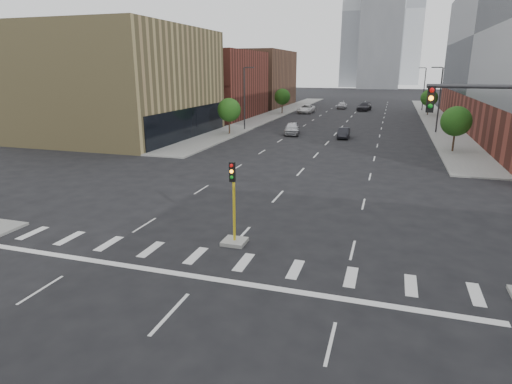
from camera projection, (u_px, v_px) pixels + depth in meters
The scene contains 22 objects.
ground at pixel (141, 345), 14.20m from camera, with size 400.00×400.00×0.00m, color black.
sidewalk_left_far at pixel (276, 114), 86.31m from camera, with size 5.00×92.00×0.15m, color gray.
sidewalk_right_far at pixel (435, 119), 77.68m from camera, with size 5.00×92.00×0.15m, color gray.
building_left_mid at pixel (120, 83), 56.83m from camera, with size 20.00×24.00×14.00m, color #978655.
building_left_far_a at pixel (202, 84), 80.94m from camera, with size 20.00×22.00×12.00m, color brown.
building_left_far_b at pixel (246, 79), 104.63m from camera, with size 20.00×24.00×13.00m, color brown.
tower_left at pixel (368, 13), 208.40m from camera, with size 22.00×22.00×70.00m, color #B2B7BC.
tower_right at pixel (406, 11), 238.49m from camera, with size 20.00×20.00×80.00m, color #B2B7BC.
tower_mid at pixel (381, 38), 191.38m from camera, with size 18.00×18.00×44.00m, color slate.
median_traffic_signal at pixel (234, 226), 22.14m from camera, with size 1.20×1.20×4.40m.
streetlight_right_a at pixel (439, 97), 59.35m from camera, with size 1.60×0.22×9.07m.
streetlight_right_b at pixel (424, 87), 91.43m from camera, with size 1.60×0.22×9.07m.
streetlight_left at pixel (245, 96), 62.49m from camera, with size 1.60×0.22×9.07m.
tree_left_near at pixel (229, 110), 58.53m from camera, with size 3.20×3.20×4.85m.
tree_left_far at pixel (282, 97), 86.02m from camera, with size 3.20×3.20×4.85m.
tree_right_near at pixel (456, 121), 45.88m from camera, with size 3.20×3.20×4.85m.
tree_right_far at pixel (429, 98), 82.54m from camera, with size 3.20×3.20×4.85m.
car_near_left at pixel (292, 128), 59.40m from camera, with size 2.00×4.97×1.69m, color silver.
car_mid_right at pixel (344, 133), 56.32m from camera, with size 1.42×4.06×1.34m, color black.
car_far_left at pixel (306, 109), 88.08m from camera, with size 2.81×6.09×1.69m, color white.
car_deep_right at pixel (364, 107), 93.02m from camera, with size 2.39×5.87×1.70m, color black.
car_distant at pixel (342, 105), 97.88m from camera, with size 1.89×4.70×1.60m, color #AEADB2.
Camera 1 is at (7.31, -10.52, 8.83)m, focal length 30.00 mm.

